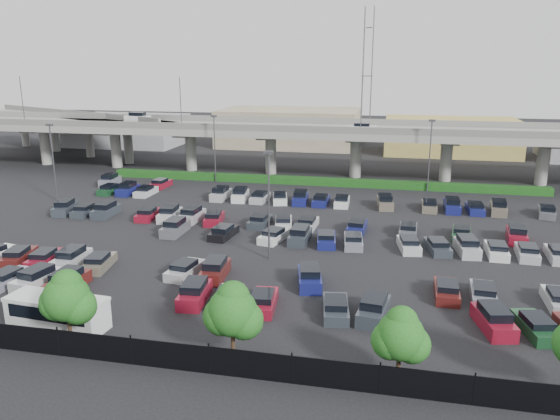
{
  "coord_description": "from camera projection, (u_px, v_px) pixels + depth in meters",
  "views": [
    {
      "loc": [
        11.14,
        -55.42,
        18.0
      ],
      "look_at": [
        -1.12,
        2.29,
        2.0
      ],
      "focal_mm": 35.0,
      "sensor_mm": 36.0,
      "label": 1
    }
  ],
  "objects": [
    {
      "name": "overpass",
      "position": [
        324.0,
        133.0,
        87.69
      ],
      "size": [
        150.0,
        13.0,
        15.8
      ],
      "color": "gray",
      "rests_on": "ground"
    },
    {
      "name": "comm_tower",
      "position": [
        367.0,
        73.0,
        124.23
      ],
      "size": [
        2.4,
        2.4,
        30.0
      ],
      "color": "#45454A",
      "rests_on": "ground"
    },
    {
      "name": "tree_row",
      "position": [
        211.0,
        309.0,
        33.16
      ],
      "size": [
        65.07,
        3.66,
        5.94
      ],
      "color": "#332316",
      "rests_on": "ground"
    },
    {
      "name": "shuttle_bus",
      "position": [
        58.0,
        311.0,
        37.96
      ],
      "size": [
        7.3,
        3.01,
        2.29
      ],
      "color": "silver",
      "rests_on": "ground"
    },
    {
      "name": "fence",
      "position": [
        192.0,
        358.0,
        32.6
      ],
      "size": [
        70.0,
        0.1,
        2.0
      ],
      "color": "black",
      "rests_on": "ground"
    },
    {
      "name": "parked_cars",
      "position": [
        274.0,
        236.0,
        56.47
      ],
      "size": [
        63.04,
        41.61,
        1.67
      ],
      "color": "white",
      "rests_on": "ground"
    },
    {
      "name": "hedge",
      "position": [
        318.0,
        181.0,
        82.72
      ],
      "size": [
        66.0,
        1.6,
        1.1
      ],
      "primitive_type": "cube",
      "color": "#133A11",
      "rests_on": "ground"
    },
    {
      "name": "distant_buildings",
      "position": [
        402.0,
        133.0,
        114.16
      ],
      "size": [
        138.0,
        24.0,
        9.0
      ],
      "color": "gray",
      "rests_on": "ground"
    },
    {
      "name": "ground",
      "position": [
        286.0,
        234.0,
        59.26
      ],
      "size": [
        280.0,
        280.0,
        0.0
      ],
      "primitive_type": "plane",
      "color": "black"
    },
    {
      "name": "on_ramp",
      "position": [
        72.0,
        120.0,
        108.56
      ],
      "size": [
        50.93,
        30.13,
        8.8
      ],
      "color": "gray",
      "rests_on": "ground"
    },
    {
      "name": "light_poles",
      "position": [
        253.0,
        172.0,
        60.35
      ],
      "size": [
        66.9,
        48.38,
        10.3
      ],
      "color": "#45454A",
      "rests_on": "ground"
    }
  ]
}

